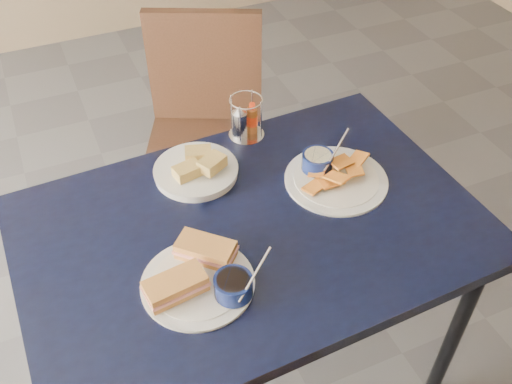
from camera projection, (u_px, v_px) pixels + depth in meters
name	position (u px, v px, depth m)	size (l,w,h in m)	color
ground	(177.00, 356.00, 2.04)	(6.00, 6.00, 0.00)	#4A4A4E
dining_table	(252.00, 242.00, 1.53)	(1.22, 0.84, 0.75)	black
chair_far	(196.00, 119.00, 2.21)	(0.57, 0.57, 0.92)	black
sandwich_plate	(201.00, 276.00, 1.33)	(0.30, 0.28, 0.12)	white
plantain_plate	(330.00, 173.00, 1.61)	(0.29, 0.29, 0.12)	white
bread_basket	(197.00, 170.00, 1.62)	(0.24, 0.24, 0.07)	white
condiment_caddy	(245.00, 121.00, 1.73)	(0.11, 0.11, 0.14)	silver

